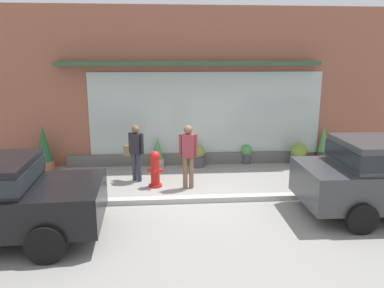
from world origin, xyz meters
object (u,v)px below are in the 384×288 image
potted_plant_doorstep (197,156)px  potted_plant_near_hydrant (323,145)px  fire_hydrant (155,169)px  pedestrian_with_handbag (135,149)px  potted_plant_by_entrance (246,153)px  potted_plant_low_front (158,153)px  potted_plant_trailing_edge (298,154)px  pedestrian_passerby (188,152)px  potted_plant_window_left (44,149)px

potted_plant_doorstep → potted_plant_near_hydrant: bearing=2.2°
fire_hydrant → pedestrian_with_handbag: 0.83m
potted_plant_doorstep → potted_plant_by_entrance: (1.58, 0.24, -0.02)m
potted_plant_low_front → potted_plant_trailing_edge: bearing=-2.9°
pedestrian_with_handbag → potted_plant_near_hydrant: size_ratio=1.28×
pedestrian_with_handbag → potted_plant_trailing_edge: bearing=-135.2°
pedestrian_with_handbag → potted_plant_doorstep: 2.23m
pedestrian_passerby → potted_plant_near_hydrant: bearing=31.2°
potted_plant_by_entrance → potted_plant_low_front: potted_plant_low_front is taller
pedestrian_with_handbag → potted_plant_doorstep: (1.79, 1.21, -0.54)m
pedestrian_passerby → potted_plant_trailing_edge: (3.55, 1.82, -0.59)m
potted_plant_by_entrance → potted_plant_near_hydrant: potted_plant_near_hydrant is taller
potted_plant_trailing_edge → potted_plant_by_entrance: size_ratio=1.22×
fire_hydrant → potted_plant_near_hydrant: (5.29, 1.88, 0.09)m
potted_plant_trailing_edge → potted_plant_near_hydrant: size_ratio=0.60×
potted_plant_window_left → potted_plant_trailing_edge: bearing=-0.3°
fire_hydrant → potted_plant_window_left: potted_plant_window_left is taller
pedestrian_passerby → potted_plant_doorstep: (0.42, 1.91, -0.61)m
pedestrian_with_handbag → potted_plant_trailing_edge: (4.92, 1.12, -0.51)m
pedestrian_with_handbag → pedestrian_passerby: size_ratio=0.94×
pedestrian_with_handbag → potted_plant_low_front: pedestrian_with_handbag is taller
potted_plant_low_front → potted_plant_window_left: (-3.33, -0.17, 0.22)m
potted_plant_low_front → fire_hydrant: bearing=-92.0°
fire_hydrant → pedestrian_passerby: pedestrian_passerby is taller
potted_plant_trailing_edge → potted_plant_doorstep: bearing=178.2°
potted_plant_trailing_edge → potted_plant_by_entrance: (-1.55, 0.34, -0.04)m
potted_plant_doorstep → potted_plant_low_front: (-1.20, 0.12, 0.09)m
pedestrian_passerby → potted_plant_near_hydrant: pedestrian_passerby is taller
pedestrian_passerby → potted_plant_by_entrance: 3.01m
fire_hydrant → potted_plant_low_front: fire_hydrant is taller
potted_plant_trailing_edge → potted_plant_low_front: bearing=177.1°
pedestrian_with_handbag → pedestrian_passerby: 1.54m
potted_plant_doorstep → pedestrian_with_handbag: bearing=-145.9°
potted_plant_low_front → potted_plant_near_hydrant: bearing=0.4°
fire_hydrant → potted_plant_low_front: size_ratio=1.06×
potted_plant_by_entrance → potted_plant_near_hydrant: size_ratio=0.49×
fire_hydrant → pedestrian_with_handbag: size_ratio=0.62×
potted_plant_near_hydrant → pedestrian_passerby: bearing=-155.0°
potted_plant_trailing_edge → pedestrian_passerby: bearing=-152.9°
potted_plant_doorstep → fire_hydrant: bearing=-126.3°
pedestrian_passerby → potted_plant_near_hydrant: 4.92m
fire_hydrant → potted_plant_by_entrance: (2.85, 1.97, -0.16)m
potted_plant_trailing_edge → potted_plant_low_front: size_ratio=0.80×
potted_plant_window_left → fire_hydrant: bearing=-27.2°
potted_plant_near_hydrant → potted_plant_low_front: potted_plant_near_hydrant is taller
pedestrian_passerby → potted_plant_doorstep: pedestrian_passerby is taller
potted_plant_by_entrance → potted_plant_low_front: bearing=-177.5°
pedestrian_passerby → potted_plant_by_entrance: pedestrian_passerby is taller
fire_hydrant → potted_plant_trailing_edge: bearing=20.3°
fire_hydrant → potted_plant_near_hydrant: 5.62m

